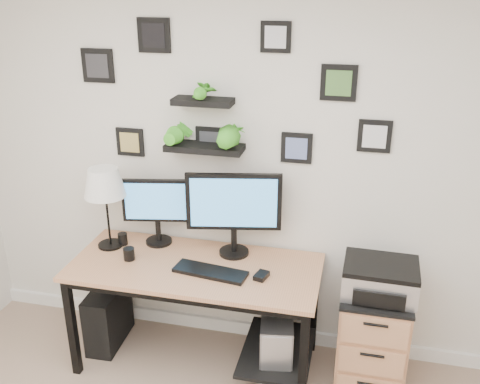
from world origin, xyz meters
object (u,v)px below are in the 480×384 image
(monitor_right, at_px, (234,208))
(mug, at_px, (129,254))
(printer, at_px, (380,279))
(desk, at_px, (202,280))
(monitor_left, at_px, (157,207))
(table_lamp, at_px, (104,184))
(pc_tower_grey, at_px, (276,342))
(file_cabinet, at_px, (372,335))
(pc_tower_black, at_px, (108,316))

(monitor_right, xyz_separation_m, mug, (-0.65, -0.23, -0.30))
(printer, bearing_deg, desk, -178.42)
(monitor_left, relative_size, table_lamp, 0.83)
(mug, bearing_deg, monitor_right, 19.34)
(pc_tower_grey, bearing_deg, monitor_right, 150.80)
(mug, bearing_deg, table_lamp, 144.03)
(monitor_right, xyz_separation_m, table_lamp, (-0.85, -0.08, 0.11))
(monitor_left, bearing_deg, file_cabinet, -5.42)
(mug, xyz_separation_m, pc_tower_black, (-0.24, 0.08, -0.57))
(file_cabinet, xyz_separation_m, printer, (0.01, -0.03, 0.44))
(desk, bearing_deg, file_cabinet, 3.01)
(pc_tower_grey, bearing_deg, printer, 4.85)
(pc_tower_black, xyz_separation_m, pc_tower_grey, (1.22, -0.04, 0.01))
(monitor_left, relative_size, pc_tower_black, 1.08)
(table_lamp, xyz_separation_m, pc_tower_black, (-0.04, -0.07, -0.98))
(mug, height_order, file_cabinet, mug)
(desk, relative_size, printer, 3.58)
(monitor_left, relative_size, printer, 1.05)
(mug, height_order, pc_tower_grey, mug)
(monitor_right, relative_size, file_cabinet, 0.91)
(mug, height_order, printer, printer)
(desk, distance_m, pc_tower_black, 0.83)
(pc_tower_grey, bearing_deg, pc_tower_black, 178.17)
(desk, distance_m, table_lamp, 0.89)
(monitor_left, relative_size, monitor_right, 0.77)
(table_lamp, distance_m, pc_tower_black, 0.99)
(monitor_right, height_order, file_cabinet, monitor_right)
(table_lamp, height_order, file_cabinet, table_lamp)
(printer, bearing_deg, table_lamp, 178.28)
(monitor_right, bearing_deg, pc_tower_black, -170.70)
(printer, bearing_deg, file_cabinet, 109.80)
(monitor_left, xyz_separation_m, table_lamp, (-0.31, -0.11, 0.18))
(mug, bearing_deg, monitor_left, 68.63)
(file_cabinet, relative_size, printer, 1.50)
(desk, height_order, printer, printer)
(monitor_left, height_order, printer, monitor_left)
(monitor_right, bearing_deg, mug, -160.66)
(printer, bearing_deg, monitor_right, 171.97)
(monitor_right, relative_size, pc_tower_grey, 1.24)
(file_cabinet, height_order, printer, printer)
(table_lamp, xyz_separation_m, mug, (0.20, -0.15, -0.41))
(desk, relative_size, monitor_right, 2.63)
(pc_tower_black, bearing_deg, file_cabinet, -0.84)
(table_lamp, bearing_deg, monitor_left, 20.32)
(pc_tower_grey, xyz_separation_m, file_cabinet, (0.60, 0.08, 0.11))
(mug, bearing_deg, printer, 3.39)
(table_lamp, distance_m, pc_tower_grey, 1.53)
(file_cabinet, bearing_deg, monitor_right, 173.54)
(desk, relative_size, file_cabinet, 2.39)
(pc_tower_black, height_order, pc_tower_grey, pc_tower_grey)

